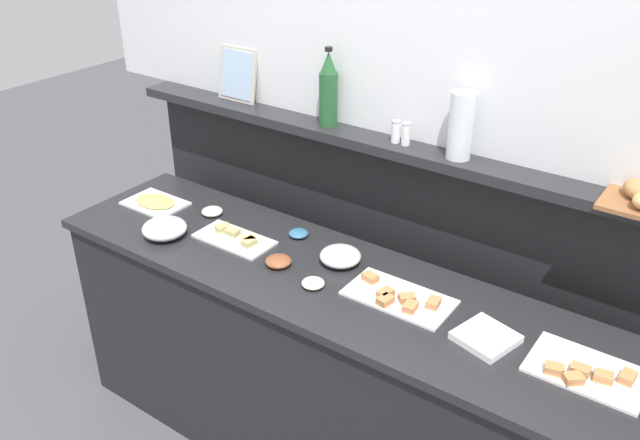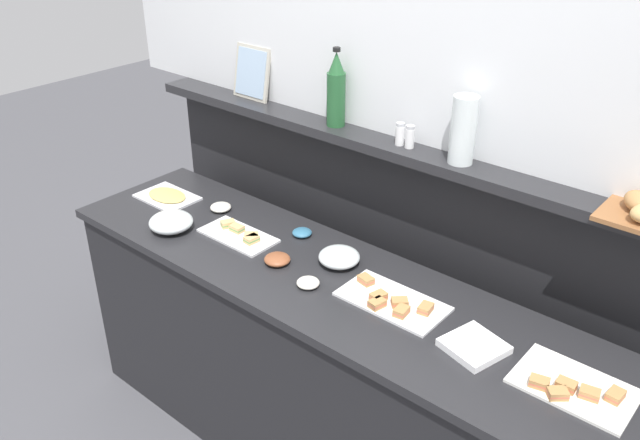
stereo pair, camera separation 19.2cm
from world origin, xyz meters
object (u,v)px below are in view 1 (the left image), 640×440
object	(u,v)px
sandwich_platter_side	(587,372)
salt_shaker	(396,132)
condiment_bowl_cream	(299,233)
wine_bottle_green	(328,91)
glass_bowl_large	(165,229)
sandwich_platter_front	(235,238)
cold_cuts_platter	(155,203)
condiment_bowl_dark	(313,283)
water_carafe	(461,126)
framed_picture	(238,75)
sandwich_platter_rear	(399,297)
condiment_bowl_teal	(278,261)
napkin_stack	(486,337)
pepper_shaker	(406,134)
condiment_bowl_red	(212,211)
glass_bowl_medium	(340,257)

from	to	relation	value
sandwich_platter_side	salt_shaker	world-z (taller)	salt_shaker
condiment_bowl_cream	wine_bottle_green	xyz separation A→B (m)	(-0.02, 0.23, 0.54)
glass_bowl_large	sandwich_platter_side	bearing A→B (deg)	5.10
sandwich_platter_front	wine_bottle_green	distance (m)	0.70
sandwich_platter_side	condiment_bowl_cream	xyz separation A→B (m)	(-1.21, 0.17, 0.00)
cold_cuts_platter	condiment_bowl_dark	bearing A→B (deg)	-7.15
water_carafe	sandwich_platter_side	bearing A→B (deg)	-31.27
condiment_bowl_dark	wine_bottle_green	xyz separation A→B (m)	(-0.28, 0.50, 0.54)
framed_picture	sandwich_platter_rear	bearing A→B (deg)	-21.11
wine_bottle_green	water_carafe	distance (m)	0.58
salt_shaker	wine_bottle_green	bearing A→B (deg)	178.48
sandwich_platter_side	condiment_bowl_teal	size ratio (longest dim) A/B	3.36
sandwich_platter_side	wine_bottle_green	world-z (taller)	wine_bottle_green
napkin_stack	framed_picture	distance (m)	1.58
sandwich_platter_front	condiment_bowl_cream	distance (m)	0.26
napkin_stack	framed_picture	bearing A→B (deg)	162.28
salt_shaker	water_carafe	xyz separation A→B (m)	(0.26, 0.00, 0.08)
condiment_bowl_teal	pepper_shaker	xyz separation A→B (m)	(0.27, 0.45, 0.43)
sandwich_platter_front	wine_bottle_green	bearing A→B (deg)	67.16
sandwich_platter_front	salt_shaker	bearing A→B (deg)	39.25
cold_cuts_platter	condiment_bowl_dark	xyz separation A→B (m)	(0.96, -0.12, 0.01)
sandwich_platter_rear	sandwich_platter_front	world-z (taller)	same
condiment_bowl_cream	condiment_bowl_teal	world-z (taller)	condiment_bowl_teal
sandwich_platter_side	condiment_bowl_red	world-z (taller)	sandwich_platter_side
sandwich_platter_front	glass_bowl_large	xyz separation A→B (m)	(-0.26, -0.14, 0.02)
wine_bottle_green	framed_picture	world-z (taller)	wine_bottle_green
condiment_bowl_cream	pepper_shaker	bearing A→B (deg)	33.21
glass_bowl_medium	salt_shaker	size ratio (longest dim) A/B	1.82
glass_bowl_medium	condiment_bowl_cream	distance (m)	0.26
sandwich_platter_rear	sandwich_platter_front	distance (m)	0.75
condiment_bowl_red	wine_bottle_green	distance (m)	0.73
condiment_bowl_teal	framed_picture	distance (m)	0.92
sandwich_platter_front	condiment_bowl_dark	bearing A→B (deg)	-10.86
condiment_bowl_red	condiment_bowl_dark	size ratio (longest dim) A/B	1.09
condiment_bowl_teal	framed_picture	bearing A→B (deg)	140.89
salt_shaker	napkin_stack	bearing A→B (deg)	-34.95
sandwich_platter_rear	framed_picture	distance (m)	1.27
sandwich_platter_side	water_carafe	size ratio (longest dim) A/B	1.39
glass_bowl_medium	condiment_bowl_teal	bearing A→B (deg)	-141.23
sandwich_platter_rear	salt_shaker	distance (m)	0.64
cold_cuts_platter	glass_bowl_large	distance (m)	0.31
condiment_bowl_red	framed_picture	world-z (taller)	framed_picture
sandwich_platter_front	glass_bowl_medium	size ratio (longest dim) A/B	2.06
framed_picture	napkin_stack	bearing A→B (deg)	-17.72
pepper_shaker	napkin_stack	bearing A→B (deg)	-37.05
glass_bowl_medium	condiment_bowl_teal	distance (m)	0.24
napkin_stack	salt_shaker	world-z (taller)	salt_shaker
condiment_bowl_dark	framed_picture	bearing A→B (deg)	146.32
cold_cuts_platter	glass_bowl_medium	xyz separation A→B (m)	(0.95, 0.07, 0.02)
cold_cuts_platter	glass_bowl_medium	bearing A→B (deg)	4.13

